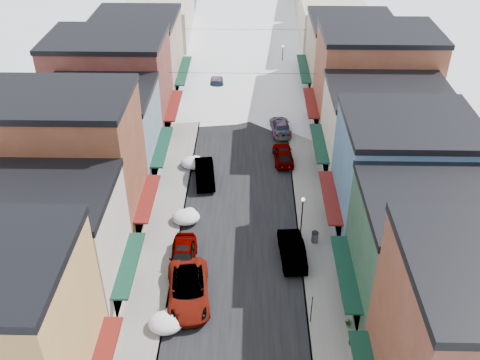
{
  "coord_description": "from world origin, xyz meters",
  "views": [
    {
      "loc": [
        0.83,
        -15.33,
        29.11
      ],
      "look_at": [
        0.0,
        24.48,
        2.45
      ],
      "focal_mm": 40.0,
      "sensor_mm": 36.0,
      "label": 1
    }
  ],
  "objects_px": {
    "car_white_suv": "(188,290)",
    "trash_can": "(315,237)",
    "car_dark_hatch": "(205,173)",
    "streetlamp_near": "(302,212)",
    "car_silver_sedan": "(183,256)",
    "car_green_sedan": "(292,249)"
  },
  "relations": [
    {
      "from": "car_dark_hatch",
      "to": "streetlamp_near",
      "type": "distance_m",
      "value": 12.17
    },
    {
      "from": "car_dark_hatch",
      "to": "car_green_sedan",
      "type": "relative_size",
      "value": 0.97
    },
    {
      "from": "car_dark_hatch",
      "to": "car_green_sedan",
      "type": "distance_m",
      "value": 13.46
    },
    {
      "from": "car_green_sedan",
      "to": "car_dark_hatch",
      "type": "bearing_deg",
      "value": -58.93
    },
    {
      "from": "car_dark_hatch",
      "to": "trash_can",
      "type": "xyz_separation_m",
      "value": [
        9.8,
        -9.16,
        -0.18
      ]
    },
    {
      "from": "car_silver_sedan",
      "to": "streetlamp_near",
      "type": "height_order",
      "value": "streetlamp_near"
    },
    {
      "from": "car_white_suv",
      "to": "car_dark_hatch",
      "type": "distance_m",
      "value": 15.62
    },
    {
      "from": "car_silver_sedan",
      "to": "car_green_sedan",
      "type": "distance_m",
      "value": 8.65
    },
    {
      "from": "car_dark_hatch",
      "to": "car_green_sedan",
      "type": "height_order",
      "value": "car_green_sedan"
    },
    {
      "from": "car_silver_sedan",
      "to": "car_dark_hatch",
      "type": "height_order",
      "value": "car_silver_sedan"
    },
    {
      "from": "car_white_suv",
      "to": "trash_can",
      "type": "relative_size",
      "value": 6.44
    },
    {
      "from": "car_silver_sedan",
      "to": "trash_can",
      "type": "height_order",
      "value": "car_silver_sedan"
    },
    {
      "from": "car_white_suv",
      "to": "streetlamp_near",
      "type": "relative_size",
      "value": 1.65
    },
    {
      "from": "car_white_suv",
      "to": "trash_can",
      "type": "xyz_separation_m",
      "value": [
        9.8,
        6.46,
        -0.23
      ]
    },
    {
      "from": "car_silver_sedan",
      "to": "car_dark_hatch",
      "type": "relative_size",
      "value": 0.99
    },
    {
      "from": "car_white_suv",
      "to": "car_dark_hatch",
      "type": "bearing_deg",
      "value": 83.46
    },
    {
      "from": "car_silver_sedan",
      "to": "streetlamp_near",
      "type": "distance_m",
      "value": 10.31
    },
    {
      "from": "car_white_suv",
      "to": "car_dark_hatch",
      "type": "relative_size",
      "value": 1.26
    },
    {
      "from": "car_white_suv",
      "to": "car_green_sedan",
      "type": "distance_m",
      "value": 9.08
    },
    {
      "from": "car_silver_sedan",
      "to": "car_dark_hatch",
      "type": "distance_m",
      "value": 11.96
    },
    {
      "from": "car_dark_hatch",
      "to": "streetlamp_near",
      "type": "bearing_deg",
      "value": -51.23
    },
    {
      "from": "car_dark_hatch",
      "to": "streetlamp_near",
      "type": "relative_size",
      "value": 1.31
    }
  ]
}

